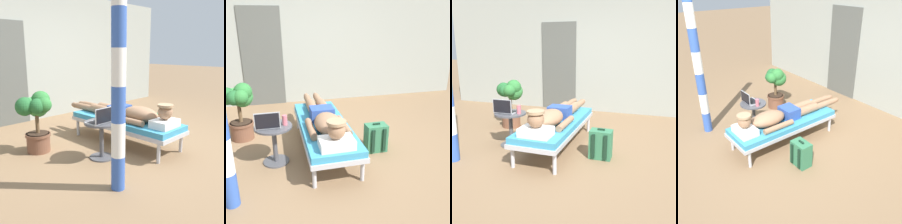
{
  "view_description": "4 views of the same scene",
  "coord_description": "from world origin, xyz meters",
  "views": [
    {
      "loc": [
        -3.23,
        -2.62,
        1.49
      ],
      "look_at": [
        -0.33,
        0.24,
        0.53
      ],
      "focal_mm": 42.76,
      "sensor_mm": 36.0,
      "label": 1
    },
    {
      "loc": [
        -0.77,
        -3.15,
        1.82
      ],
      "look_at": [
        0.11,
        0.27,
        0.51
      ],
      "focal_mm": 41.04,
      "sensor_mm": 36.0,
      "label": 2
    },
    {
      "loc": [
        1.18,
        -3.4,
        1.52
      ],
      "look_at": [
        -0.06,
        0.23,
        0.53
      ],
      "focal_mm": 41.63,
      "sensor_mm": 36.0,
      "label": 3
    },
    {
      "loc": [
        3.04,
        -2.23,
        2.61
      ],
      "look_at": [
        0.1,
        0.09,
        0.67
      ],
      "focal_mm": 42.14,
      "sensor_mm": 36.0,
      "label": 4
    }
  ],
  "objects": [
    {
      "name": "ground_plane",
      "position": [
        0.0,
        0.0,
        0.0
      ],
      "size": [
        40.0,
        40.0,
        0.0
      ],
      "primitive_type": "plane",
      "color": "#846647"
    },
    {
      "name": "house_wall_back",
      "position": [
        -0.14,
        2.61,
        1.35
      ],
      "size": [
        7.6,
        0.2,
        2.7
      ],
      "primitive_type": "cube",
      "color": "#999E93",
      "rests_on": "ground"
    },
    {
      "name": "house_door_panel",
      "position": [
        -0.96,
        2.5,
        1.02
      ],
      "size": [
        0.84,
        0.03,
        2.04
      ],
      "primitive_type": "cube",
      "color": "#545651",
      "rests_on": "ground"
    },
    {
      "name": "lounge_chair",
      "position": [
        -0.14,
        0.13,
        0.35
      ],
      "size": [
        0.67,
        1.92,
        0.42
      ],
      "color": "#B7B7BC",
      "rests_on": "ground"
    },
    {
      "name": "person_reclining",
      "position": [
        -0.14,
        0.05,
        0.52
      ],
      "size": [
        0.53,
        2.17,
        0.33
      ],
      "color": "white",
      "rests_on": "lounge_chair"
    },
    {
      "name": "side_table",
      "position": [
        -0.83,
        -0.05,
        0.36
      ],
      "size": [
        0.48,
        0.48,
        0.52
      ],
      "color": "#4C4C51",
      "rests_on": "ground"
    },
    {
      "name": "laptop",
      "position": [
        -0.89,
        -0.1,
        0.58
      ],
      "size": [
        0.31,
        0.24,
        0.23
      ],
      "color": "#A5A8AD",
      "rests_on": "side_table"
    },
    {
      "name": "drink_glass",
      "position": [
        -0.68,
        -0.05,
        0.59
      ],
      "size": [
        0.06,
        0.06,
        0.13
      ],
      "primitive_type": "cylinder",
      "color": "#D86672",
      "rests_on": "side_table"
    },
    {
      "name": "backpack",
      "position": [
        0.58,
        -0.07,
        0.2
      ],
      "size": [
        0.3,
        0.26,
        0.42
      ],
      "color": "#33724C",
      "rests_on": "ground"
    },
    {
      "name": "potted_plant",
      "position": [
        -1.32,
        0.81,
        0.56
      ],
      "size": [
        0.51,
        0.45,
        0.9
      ],
      "color": "brown",
      "rests_on": "ground"
    }
  ]
}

